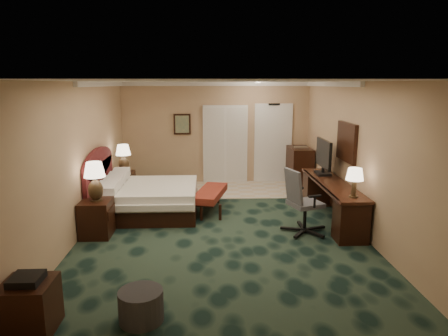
{
  "coord_description": "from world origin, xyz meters",
  "views": [
    {
      "loc": [
        -0.27,
        -6.96,
        2.67
      ],
      "look_at": [
        0.07,
        0.6,
        1.06
      ],
      "focal_mm": 32.0,
      "sensor_mm": 36.0,
      "label": 1
    }
  ],
  "objects_px": {
    "nightstand_far": "(123,185)",
    "bed_bench": "(210,200)",
    "desk": "(331,201)",
    "bed": "(150,199)",
    "ottoman": "(141,306)",
    "lamp_far": "(124,158)",
    "tv": "(323,157)",
    "nightstand_near": "(97,218)",
    "lamp_near": "(95,182)",
    "minibar": "(299,167)",
    "side_table": "(29,307)",
    "desk_chair": "(306,201)"
  },
  "relations": [
    {
      "from": "nightstand_far",
      "to": "bed_bench",
      "type": "bearing_deg",
      "value": -28.1
    },
    {
      "from": "bed_bench",
      "to": "desk",
      "type": "bearing_deg",
      "value": -1.65
    },
    {
      "from": "bed",
      "to": "ottoman",
      "type": "xyz_separation_m",
      "value": [
        0.41,
        -3.88,
        -0.12
      ]
    },
    {
      "from": "lamp_far",
      "to": "tv",
      "type": "height_order",
      "value": "tv"
    },
    {
      "from": "bed_bench",
      "to": "desk",
      "type": "xyz_separation_m",
      "value": [
        2.38,
        -0.68,
        0.15
      ]
    },
    {
      "from": "bed",
      "to": "ottoman",
      "type": "height_order",
      "value": "bed"
    },
    {
      "from": "nightstand_near",
      "to": "nightstand_far",
      "type": "distance_m",
      "value": 2.4
    },
    {
      "from": "lamp_near",
      "to": "minibar",
      "type": "height_order",
      "value": "lamp_near"
    },
    {
      "from": "nightstand_near",
      "to": "lamp_far",
      "type": "distance_m",
      "value": 2.51
    },
    {
      "from": "nightstand_near",
      "to": "lamp_far",
      "type": "relative_size",
      "value": 0.99
    },
    {
      "from": "bed_bench",
      "to": "lamp_near",
      "type": "bearing_deg",
      "value": -132.49
    },
    {
      "from": "nightstand_near",
      "to": "ottoman",
      "type": "bearing_deg",
      "value": -65.89
    },
    {
      "from": "bed_bench",
      "to": "ottoman",
      "type": "bearing_deg",
      "value": -87.59
    },
    {
      "from": "bed",
      "to": "nightstand_near",
      "type": "bearing_deg",
      "value": -122.81
    },
    {
      "from": "bed",
      "to": "nightstand_far",
      "type": "bearing_deg",
      "value": 123.59
    },
    {
      "from": "lamp_far",
      "to": "side_table",
      "type": "bearing_deg",
      "value": -90.03
    },
    {
      "from": "lamp_far",
      "to": "side_table",
      "type": "height_order",
      "value": "lamp_far"
    },
    {
      "from": "desk_chair",
      "to": "bed_bench",
      "type": "bearing_deg",
      "value": 123.21
    },
    {
      "from": "nightstand_far",
      "to": "bed_bench",
      "type": "relative_size",
      "value": 0.46
    },
    {
      "from": "nightstand_far",
      "to": "desk_chair",
      "type": "distance_m",
      "value": 4.46
    },
    {
      "from": "lamp_far",
      "to": "minibar",
      "type": "xyz_separation_m",
      "value": [
        4.38,
        0.91,
        -0.44
      ]
    },
    {
      "from": "tv",
      "to": "desk_chair",
      "type": "distance_m",
      "value": 1.61
    },
    {
      "from": "bed",
      "to": "nightstand_near",
      "type": "height_order",
      "value": "nightstand_near"
    },
    {
      "from": "lamp_near",
      "to": "ottoman",
      "type": "height_order",
      "value": "lamp_near"
    },
    {
      "from": "bed",
      "to": "minibar",
      "type": "xyz_separation_m",
      "value": [
        3.62,
        2.12,
        0.21
      ]
    },
    {
      "from": "bed",
      "to": "tv",
      "type": "distance_m",
      "value": 3.74
    },
    {
      "from": "nightstand_near",
      "to": "desk",
      "type": "height_order",
      "value": "desk"
    },
    {
      "from": "nightstand_far",
      "to": "lamp_near",
      "type": "bearing_deg",
      "value": -89.31
    },
    {
      "from": "bed_bench",
      "to": "tv",
      "type": "height_order",
      "value": "tv"
    },
    {
      "from": "bed_bench",
      "to": "bed",
      "type": "bearing_deg",
      "value": -161.1
    },
    {
      "from": "desk",
      "to": "desk_chair",
      "type": "xyz_separation_m",
      "value": [
        -0.68,
        -0.64,
        0.21
      ]
    },
    {
      "from": "side_table",
      "to": "minibar",
      "type": "distance_m",
      "value": 7.55
    },
    {
      "from": "tv",
      "to": "desk_chair",
      "type": "relative_size",
      "value": 0.8
    },
    {
      "from": "tv",
      "to": "minibar",
      "type": "xyz_separation_m",
      "value": [
        -0.02,
        2.0,
        -0.63
      ]
    },
    {
      "from": "lamp_far",
      "to": "side_table",
      "type": "xyz_separation_m",
      "value": [
        -0.0,
        -5.24,
        -0.66
      ]
    },
    {
      "from": "lamp_near",
      "to": "ottoman",
      "type": "relative_size",
      "value": 1.35
    },
    {
      "from": "side_table",
      "to": "desk_chair",
      "type": "height_order",
      "value": "desk_chair"
    },
    {
      "from": "bed",
      "to": "lamp_near",
      "type": "xyz_separation_m",
      "value": [
        -0.76,
        -1.22,
        0.69
      ]
    },
    {
      "from": "nightstand_near",
      "to": "minibar",
      "type": "bearing_deg",
      "value": 37.15
    },
    {
      "from": "bed",
      "to": "bed_bench",
      "type": "xyz_separation_m",
      "value": [
        1.25,
        0.1,
        -0.07
      ]
    },
    {
      "from": "lamp_far",
      "to": "ottoman",
      "type": "distance_m",
      "value": 5.28
    },
    {
      "from": "nightstand_near",
      "to": "side_table",
      "type": "relative_size",
      "value": 1.12
    },
    {
      "from": "desk",
      "to": "minibar",
      "type": "height_order",
      "value": "minibar"
    },
    {
      "from": "bed_bench",
      "to": "nightstand_far",
      "type": "bearing_deg",
      "value": 166.21
    },
    {
      "from": "nightstand_near",
      "to": "desk_chair",
      "type": "distance_m",
      "value": 3.74
    },
    {
      "from": "nightstand_near",
      "to": "nightstand_far",
      "type": "xyz_separation_m",
      "value": [
        -0.01,
        2.4,
        -0.01
      ]
    },
    {
      "from": "bed",
      "to": "nightstand_near",
      "type": "distance_m",
      "value": 1.44
    },
    {
      "from": "nightstand_near",
      "to": "lamp_near",
      "type": "distance_m",
      "value": 0.67
    },
    {
      "from": "side_table",
      "to": "desk",
      "type": "xyz_separation_m",
      "value": [
        4.4,
        3.44,
        0.1
      ]
    },
    {
      "from": "ottoman",
      "to": "side_table",
      "type": "relative_size",
      "value": 0.89
    }
  ]
}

